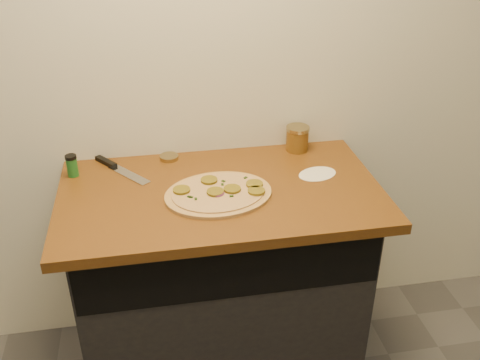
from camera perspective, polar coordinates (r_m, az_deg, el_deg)
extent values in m
cube|color=beige|center=(2.13, -3.65, 14.12)|extent=(4.00, 0.02, 2.70)
cube|color=black|center=(2.30, -2.00, -10.72)|extent=(1.10, 0.60, 0.86)
cube|color=brown|center=(2.01, -2.10, -1.41)|extent=(1.20, 0.70, 0.04)
cylinder|color=tan|center=(1.95, -2.31, -1.51)|extent=(0.44, 0.44, 0.01)
cylinder|color=beige|center=(1.95, -2.31, -1.29)|extent=(0.38, 0.38, 0.01)
cylinder|color=olive|center=(1.98, 1.56, -0.43)|extent=(0.06, 0.06, 0.01)
cylinder|color=olive|center=(1.94, -2.65, -1.27)|extent=(0.06, 0.06, 0.01)
cylinder|color=olive|center=(2.01, -3.32, -0.01)|extent=(0.06, 0.06, 0.01)
cylinder|color=olive|center=(1.94, 1.76, -1.17)|extent=(0.06, 0.06, 0.01)
cylinder|color=olive|center=(1.95, -0.84, -0.96)|extent=(0.06, 0.06, 0.01)
cylinder|color=olive|center=(1.96, -6.26, -1.06)|extent=(0.06, 0.06, 0.01)
torus|color=#85327D|center=(1.93, -2.50, -1.38)|extent=(0.05, 0.05, 0.01)
torus|color=#85327D|center=(1.93, -2.44, -1.35)|extent=(0.05, 0.05, 0.01)
cube|color=black|center=(1.92, -5.44, -1.79)|extent=(0.02, 0.02, 0.00)
cube|color=black|center=(1.99, -1.89, -0.47)|extent=(0.01, 0.02, 0.00)
cube|color=black|center=(1.92, -5.25, -1.81)|extent=(0.02, 0.02, 0.00)
cube|color=black|center=(1.92, -0.91, -1.73)|extent=(0.01, 0.01, 0.00)
cube|color=black|center=(2.01, -1.78, -0.12)|extent=(0.02, 0.02, 0.00)
cube|color=black|center=(1.96, -0.15, -1.02)|extent=(0.02, 0.01, 0.00)
cube|color=black|center=(1.91, -4.74, -2.01)|extent=(0.01, 0.01, 0.00)
cube|color=black|center=(2.03, 0.59, 0.25)|extent=(0.02, 0.02, 0.00)
cube|color=#B7BAC1|center=(2.13, -11.75, 0.55)|extent=(0.17, 0.20, 0.00)
cube|color=black|center=(2.24, -14.10, 1.90)|extent=(0.09, 0.11, 0.02)
cylinder|color=#968657|center=(2.23, -7.57, 2.42)|extent=(0.10, 0.10, 0.02)
cylinder|color=#A42310|center=(2.28, 6.13, 4.25)|extent=(0.09, 0.09, 0.09)
cylinder|color=#968657|center=(2.26, 6.20, 5.48)|extent=(0.10, 0.10, 0.02)
cylinder|color=#1D5D21|center=(2.17, -17.46, 1.32)|extent=(0.04, 0.04, 0.07)
cylinder|color=black|center=(2.15, -17.63, 2.35)|extent=(0.04, 0.04, 0.01)
cylinder|color=silver|center=(2.12, 8.25, 0.65)|extent=(0.20, 0.20, 0.00)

